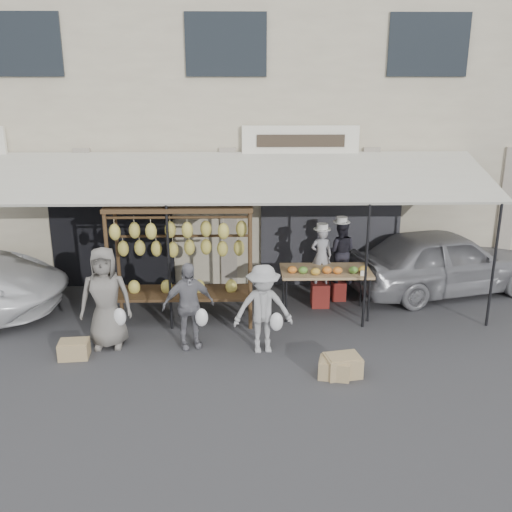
# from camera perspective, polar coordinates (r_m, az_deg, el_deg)

# --- Properties ---
(ground_plane) EXTENTS (90.00, 90.00, 0.00)m
(ground_plane) POSITION_cam_1_polar(r_m,az_deg,el_deg) (9.50, -3.14, -10.08)
(ground_plane) COLOR #2D2D30
(shophouse) EXTENTS (24.00, 6.15, 7.30)m
(shophouse) POSITION_cam_1_polar(r_m,az_deg,el_deg) (14.94, -2.61, 14.58)
(shophouse) COLOR #BFB699
(shophouse) RESTS_ON ground_plane
(awning) EXTENTS (10.00, 2.35, 2.92)m
(awning) POSITION_cam_1_polar(r_m,az_deg,el_deg) (10.86, -2.95, 7.80)
(awning) COLOR beige
(awning) RESTS_ON ground_plane
(banana_rack) EXTENTS (2.60, 0.90, 2.24)m
(banana_rack) POSITION_cam_1_polar(r_m,az_deg,el_deg) (10.35, -7.55, 1.47)
(banana_rack) COLOR black
(banana_rack) RESTS_ON ground_plane
(produce_table) EXTENTS (1.70, 0.90, 1.04)m
(produce_table) POSITION_cam_1_polar(r_m,az_deg,el_deg) (10.84, 7.02, -1.60)
(produce_table) COLOR #A27C55
(produce_table) RESTS_ON ground_plane
(vendor_left) EXTENTS (0.42, 0.28, 1.14)m
(vendor_left) POSITION_cam_1_polar(r_m,az_deg,el_deg) (11.21, 6.55, 0.03)
(vendor_left) COLOR #96959C
(vendor_left) RESTS_ON stool_left
(vendor_right) EXTENTS (0.71, 0.60, 1.28)m
(vendor_right) POSITION_cam_1_polar(r_m,az_deg,el_deg) (11.60, 8.42, 0.45)
(vendor_right) COLOR black
(vendor_right) RESTS_ON stool_right
(customer_left) EXTENTS (0.89, 0.61, 1.75)m
(customer_left) POSITION_cam_1_polar(r_m,az_deg,el_deg) (9.85, -14.81, -4.07)
(customer_left) COLOR #67635D
(customer_left) RESTS_ON ground_plane
(customer_mid) EXTENTS (0.95, 0.62, 1.49)m
(customer_mid) POSITION_cam_1_polar(r_m,az_deg,el_deg) (9.62, -6.80, -4.93)
(customer_mid) COLOR slate
(customer_mid) RESTS_ON ground_plane
(customer_right) EXTENTS (1.03, 0.65, 1.51)m
(customer_right) POSITION_cam_1_polar(r_m,az_deg,el_deg) (9.38, 0.71, -5.32)
(customer_right) COLOR #989898
(customer_right) RESTS_ON ground_plane
(stool_left) EXTENTS (0.40, 0.40, 0.49)m
(stool_left) POSITION_cam_1_polar(r_m,az_deg,el_deg) (11.48, 6.41, -3.84)
(stool_left) COLOR maroon
(stool_left) RESTS_ON ground_plane
(stool_right) EXTENTS (0.35, 0.35, 0.40)m
(stool_right) POSITION_cam_1_polar(r_m,az_deg,el_deg) (11.86, 8.24, -3.42)
(stool_right) COLOR maroon
(stool_right) RESTS_ON ground_plane
(crate_near_a) EXTENTS (0.60, 0.50, 0.32)m
(crate_near_a) POSITION_cam_1_polar(r_m,az_deg,el_deg) (9.00, 8.64, -10.79)
(crate_near_a) COLOR tan
(crate_near_a) RESTS_ON ground_plane
(crate_near_b) EXTENTS (0.54, 0.45, 0.28)m
(crate_near_b) POSITION_cam_1_polar(r_m,az_deg,el_deg) (8.95, 7.86, -11.07)
(crate_near_b) COLOR tan
(crate_near_b) RESTS_ON ground_plane
(crate_far) EXTENTS (0.50, 0.40, 0.28)m
(crate_far) POSITION_cam_1_polar(r_m,az_deg,el_deg) (9.89, -17.73, -8.88)
(crate_far) COLOR tan
(crate_far) RESTS_ON ground_plane
(sedan) EXTENTS (4.36, 2.67, 1.39)m
(sedan) POSITION_cam_1_polar(r_m,az_deg,el_deg) (12.63, 18.27, -0.46)
(sedan) COLOR gray
(sedan) RESTS_ON ground_plane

